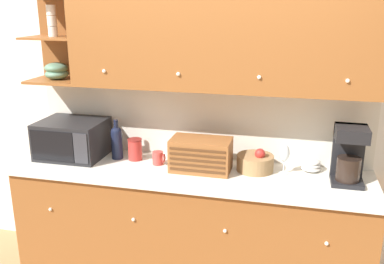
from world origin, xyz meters
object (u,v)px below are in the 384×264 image
at_px(fruit_basket, 255,162).
at_px(microwave, 72,139).
at_px(wine_bottle, 117,141).
at_px(mug, 158,158).
at_px(storage_canister, 135,149).
at_px(bread_box, 201,155).
at_px(wine_glass, 285,154).
at_px(coffee_maker, 349,154).
at_px(bowl_stack_on_counter, 311,165).

bearing_deg(fruit_basket, microwave, -178.53).
distance_m(wine_bottle, mug, 0.37).
xyz_separation_m(storage_canister, fruit_basket, (0.93, -0.00, -0.02)).
distance_m(bread_box, wine_glass, 0.60).
height_order(wine_glass, coffee_maker, coffee_maker).
relative_size(fruit_basket, bowl_stack_on_counter, 1.87).
bearing_deg(bread_box, wine_glass, 7.77).
relative_size(microwave, storage_canister, 2.97).
bearing_deg(mug, coffee_maker, -0.37).
distance_m(bread_box, coffee_maker, 1.02).
bearing_deg(bowl_stack_on_counter, wine_bottle, -176.46).
xyz_separation_m(microwave, wine_glass, (1.65, 0.03, 0.00)).
height_order(microwave, mug, microwave).
height_order(mug, bread_box, bread_box).
bearing_deg(microwave, wine_glass, 0.94).
relative_size(bread_box, fruit_basket, 1.62).
height_order(wine_bottle, mug, wine_bottle).
distance_m(microwave, wine_glass, 1.65).
bearing_deg(bowl_stack_on_counter, wine_glass, -152.74).
height_order(wine_bottle, bread_box, wine_bottle).
relative_size(storage_canister, bowl_stack_on_counter, 1.17).
distance_m(bowl_stack_on_counter, coffee_maker, 0.32).
height_order(microwave, coffee_maker, coffee_maker).
xyz_separation_m(mug, fruit_basket, (0.73, 0.05, 0.01)).
bearing_deg(mug, microwave, 178.71).
bearing_deg(storage_canister, mug, -15.17).
relative_size(wine_bottle, coffee_maker, 0.78).
relative_size(storage_canister, fruit_basket, 0.63).
height_order(fruit_basket, bowl_stack_on_counter, fruit_basket).
xyz_separation_m(storage_canister, bowl_stack_on_counter, (1.33, 0.09, -0.04)).
xyz_separation_m(mug, wine_glass, (0.93, 0.04, 0.10)).
bearing_deg(bread_box, microwave, 177.08).
relative_size(wine_glass, bowl_stack_on_counter, 1.51).
height_order(microwave, bread_box, microwave).
bearing_deg(wine_bottle, wine_glass, -0.36).
bearing_deg(coffee_maker, storage_canister, 177.62).
bearing_deg(microwave, coffee_maker, -0.68).
xyz_separation_m(microwave, wine_bottle, (0.36, 0.04, -0.00)).
bearing_deg(mug, wine_bottle, 171.81).
bearing_deg(coffee_maker, bread_box, -178.36).
distance_m(microwave, bread_box, 1.06).
bearing_deg(coffee_maker, wine_bottle, 178.00).
relative_size(wine_glass, coffee_maker, 0.54).
distance_m(wine_glass, bowl_stack_on_counter, 0.24).
bearing_deg(fruit_basket, coffee_maker, -5.62).
distance_m(mug, fruit_basket, 0.73).
xyz_separation_m(fruit_basket, coffee_maker, (0.63, -0.06, 0.14)).
bearing_deg(storage_canister, fruit_basket, -0.19).
xyz_separation_m(wine_bottle, wine_glass, (1.29, -0.01, 0.00)).
bearing_deg(wine_glass, microwave, -179.06).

